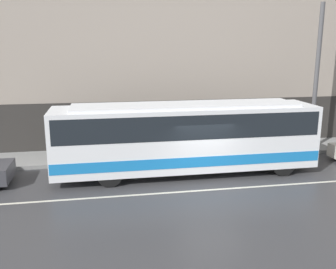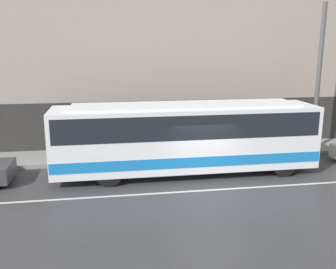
{
  "view_description": "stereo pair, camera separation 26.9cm",
  "coord_description": "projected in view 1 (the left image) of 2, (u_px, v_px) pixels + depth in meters",
  "views": [
    {
      "loc": [
        -4.22,
        -13.7,
        5.67
      ],
      "look_at": [
        -1.35,
        2.2,
        1.86
      ],
      "focal_mm": 40.0,
      "sensor_mm": 36.0,
      "label": 1
    },
    {
      "loc": [
        -3.96,
        -13.74,
        5.67
      ],
      "look_at": [
        -1.35,
        2.2,
        1.86
      ],
      "focal_mm": 40.0,
      "sensor_mm": 36.0,
      "label": 2
    }
  ],
  "objects": [
    {
      "name": "lane_stripe",
      "position": [
        210.0,
        190.0,
        15.15
      ],
      "size": [
        54.0,
        0.14,
        0.01
      ],
      "color": "beige",
      "rests_on": "ground_plane"
    },
    {
      "name": "utility_pole_near",
      "position": [
        316.0,
        78.0,
        19.78
      ],
      "size": [
        0.23,
        0.23,
        7.68
      ],
      "color": "#4C4C4F",
      "rests_on": "sidewalk"
    },
    {
      "name": "sidewalk",
      "position": [
        182.0,
        152.0,
        20.23
      ],
      "size": [
        60.0,
        2.65,
        0.18
      ],
      "color": "gray",
      "rests_on": "ground_plane"
    },
    {
      "name": "transit_bus",
      "position": [
        186.0,
        135.0,
        16.75
      ],
      "size": [
        11.71,
        2.51,
        3.21
      ],
      "color": "white",
      "rests_on": "ground_plane"
    },
    {
      "name": "pedestrian_waiting",
      "position": [
        89.0,
        143.0,
        18.84
      ],
      "size": [
        0.36,
        0.36,
        1.6
      ],
      "color": "navy",
      "rests_on": "sidewalk"
    },
    {
      "name": "building_facade",
      "position": [
        177.0,
        54.0,
        20.45
      ],
      "size": [
        60.0,
        0.35,
        10.96
      ],
      "color": "gray",
      "rests_on": "ground_plane"
    },
    {
      "name": "ground_plane",
      "position": [
        210.0,
        190.0,
        15.15
      ],
      "size": [
        60.0,
        60.0,
        0.0
      ],
      "primitive_type": "plane",
      "color": "#38383A"
    }
  ]
}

